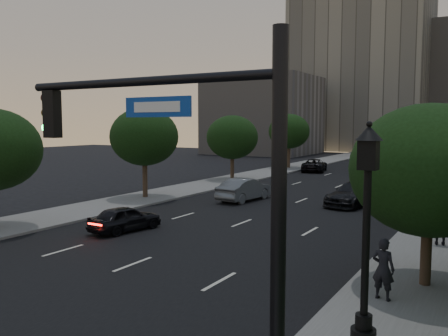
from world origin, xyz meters
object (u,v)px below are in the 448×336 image
Objects in this scene: sedan_near_left at (125,218)px; pedestrian_c at (441,224)px; pedestrian_a at (383,269)px; sedan_far_right at (408,172)px; street_lamp at (366,249)px; traffic_signal_mast at (217,239)px; sedan_mid_left at (245,189)px; sedan_near_right at (355,194)px; sedan_far_left at (315,165)px.

pedestrian_c is at bearing -152.16° from sedan_near_left.
sedan_far_right is at bearing -72.54° from pedestrian_a.
pedestrian_c is at bearing -68.09° from sedan_far_right.
street_lamp is 39.45m from sedan_far_right.
traffic_signal_mast is 26.37m from sedan_mid_left.
sedan_near_left is at bearing -4.90° from pedestrian_a.
street_lamp is at bearing 131.17° from sedan_mid_left.
traffic_signal_mast is 3.64× the size of pedestrian_a.
street_lamp is 11.86m from pedestrian_c.
traffic_signal_mast is at bearing -106.12° from street_lamp.
pedestrian_a is 1.02× the size of pedestrian_c.
sedan_near_right is at bearing 105.75° from street_lamp.
sedan_near_right is at bearing -110.76° from sedan_near_left.
pedestrian_c is (1.74, 16.27, -2.58)m from traffic_signal_mast.
sedan_mid_left is (-13.27, 18.79, -1.82)m from street_lamp.
sedan_far_left is at bearing -70.33° from pedestrian_c.
sedan_far_right is (-5.52, 39.01, -1.94)m from street_lamp.
traffic_signal_mast is at bearing 92.43° from pedestrian_a.
street_lamp is at bearing 98.63° from sedan_far_left.
traffic_signal_mast is 1.32× the size of sedan_far_left.
traffic_signal_mast is 16.57m from pedestrian_c.
sedan_near_right is 1.35× the size of sedan_far_right.
pedestrian_a reaches higher than pedestrian_c.
pedestrian_a is at bearing 175.90° from sedan_near_left.
traffic_signal_mast reaches higher than pedestrian_a.
sedan_mid_left is 1.20× the size of sedan_far_right.
sedan_near_right is (7.41, 2.00, -0.01)m from sedan_mid_left.
sedan_far_left is at bearing -58.08° from pedestrian_a.
pedestrian_c is at bearing 87.91° from street_lamp.
pedestrian_a is at bearing 74.85° from pedestrian_c.
street_lamp reaches higher than pedestrian_a.
pedestrian_c is at bearing -42.31° from sedan_near_right.
sedan_mid_left is at bearing -40.33° from pedestrian_a.
traffic_signal_mast is 1.71× the size of sedan_far_right.
pedestrian_a reaches higher than sedan_far_left.
sedan_near_right is 2.88× the size of pedestrian_a.
sedan_near_right is 17.99m from pedestrian_a.
sedan_far_right is at bearing 98.05° from street_lamp.
sedan_near_left is at bearing 137.55° from traffic_signal_mast.
sedan_near_left is 14.08m from pedestrian_a.
pedestrian_c reaches higher than sedan_near_left.
sedan_near_right is (8.13, 13.71, 0.13)m from sedan_near_left.
sedan_near_right is 11.02m from pedestrian_c.
sedan_near_left is 2.10× the size of pedestrian_c.
sedan_mid_left is at bearing -36.89° from pedestrian_c.
sedan_mid_left is 2.56× the size of pedestrian_a.
sedan_far_left is at bearing -76.61° from sedan_near_left.
pedestrian_c is at bearing -86.34° from pedestrian_a.
street_lamp reaches higher than sedan_far_left.
sedan_far_left is 2.77× the size of pedestrian_a.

